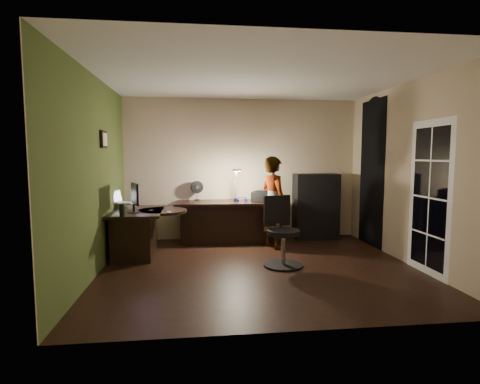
{
  "coord_description": "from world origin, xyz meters",
  "views": [
    {
      "loc": [
        -0.89,
        -5.22,
        1.62
      ],
      "look_at": [
        -0.15,
        1.05,
        1.0
      ],
      "focal_mm": 28.0,
      "sensor_mm": 36.0,
      "label": 1
    }
  ],
  "objects": [
    {
      "name": "desk_left",
      "position": [
        -1.83,
        0.88,
        0.37
      ],
      "size": [
        0.8,
        1.29,
        0.74
      ],
      "primitive_type": "cube",
      "rotation": [
        0.0,
        0.0,
        0.01
      ],
      "color": "black",
      "rests_on": "floor"
    },
    {
      "name": "desk_fan",
      "position": [
        -0.88,
        1.86,
        0.96
      ],
      "size": [
        0.26,
        0.19,
        0.36
      ],
      "primitive_type": "cube",
      "rotation": [
        0.0,
        0.0,
        0.31
      ],
      "color": "black",
      "rests_on": "desk_right"
    },
    {
      "name": "monitor",
      "position": [
        -1.85,
        0.66,
        0.9
      ],
      "size": [
        0.25,
        0.51,
        0.33
      ],
      "primitive_type": "cube",
      "rotation": [
        0.0,
        0.0,
        0.31
      ],
      "color": "black",
      "rests_on": "desk_left"
    },
    {
      "name": "speaker",
      "position": [
        -1.96,
        0.28,
        0.83
      ],
      "size": [
        0.1,
        0.1,
        0.19
      ],
      "primitive_type": "cylinder",
      "rotation": [
        0.0,
        0.0,
        0.43
      ],
      "color": "black",
      "rests_on": "desk_left"
    },
    {
      "name": "laptop_stand",
      "position": [
        -2.1,
        1.21,
        0.78
      ],
      "size": [
        0.26,
        0.23,
        0.09
      ],
      "primitive_type": "cube",
      "rotation": [
        0.0,
        0.0,
        -0.28
      ],
      "color": "silver",
      "rests_on": "desk_left"
    },
    {
      "name": "wall_front",
      "position": [
        0.0,
        -2.0,
        1.35
      ],
      "size": [
        4.5,
        0.01,
        2.7
      ],
      "primitive_type": "cube",
      "color": "tan",
      "rests_on": "floor"
    },
    {
      "name": "wall_left",
      "position": [
        -2.25,
        0.0,
        1.35
      ],
      "size": [
        0.01,
        4.0,
        2.7
      ],
      "primitive_type": "cube",
      "color": "tan",
      "rests_on": "floor"
    },
    {
      "name": "office_chair",
      "position": [
        0.37,
        0.02,
        0.51
      ],
      "size": [
        0.68,
        0.68,
        1.02
      ],
      "primitive_type": "cube",
      "rotation": [
        0.0,
        0.0,
        0.21
      ],
      "color": "black",
      "rests_on": "floor"
    },
    {
      "name": "wall_right",
      "position": [
        2.25,
        0.0,
        1.35
      ],
      "size": [
        0.01,
        4.0,
        2.7
      ],
      "primitive_type": "cube",
      "color": "tan",
      "rests_on": "floor"
    },
    {
      "name": "phone",
      "position": [
        -1.62,
        0.87,
        0.74
      ],
      "size": [
        0.09,
        0.13,
        0.01
      ],
      "primitive_type": "cube",
      "rotation": [
        0.0,
        0.0,
        -0.33
      ],
      "color": "black",
      "rests_on": "desk_left"
    },
    {
      "name": "french_door",
      "position": [
        2.24,
        -0.55,
        1.05
      ],
      "size": [
        0.02,
        0.92,
        2.1
      ],
      "primitive_type": "cube",
      "color": "white",
      "rests_on": "floor"
    },
    {
      "name": "printer",
      "position": [
        0.37,
        1.5,
        0.88
      ],
      "size": [
        0.55,
        0.5,
        0.2
      ],
      "primitive_type": "cube",
      "rotation": [
        0.0,
        0.0,
        -0.39
      ],
      "color": "black",
      "rests_on": "desk_right"
    },
    {
      "name": "wall_back",
      "position": [
        0.0,
        2.0,
        1.35
      ],
      "size": [
        4.5,
        0.01,
        2.7
      ],
      "primitive_type": "cube",
      "color": "tan",
      "rests_on": "floor"
    },
    {
      "name": "cabinet",
      "position": [
        1.42,
        1.78,
        0.63
      ],
      "size": [
        0.85,
        0.43,
        1.26
      ],
      "primitive_type": "cube",
      "rotation": [
        0.0,
        0.0,
        -0.01
      ],
      "color": "black",
      "rests_on": "floor"
    },
    {
      "name": "desk_right",
      "position": [
        -0.25,
        1.63,
        0.38
      ],
      "size": [
        2.07,
        0.8,
        0.77
      ],
      "primitive_type": "cube",
      "rotation": [
        0.0,
        0.0,
        -0.04
      ],
      "color": "black",
      "rests_on": "floor"
    },
    {
      "name": "pen",
      "position": [
        -1.44,
        0.82,
        0.74
      ],
      "size": [
        0.02,
        0.12,
        0.01
      ],
      "primitive_type": "cube",
      "rotation": [
        0.0,
        0.0,
        -0.08
      ],
      "color": "black",
      "rests_on": "desk_left"
    },
    {
      "name": "headphones",
      "position": [
        -0.06,
        1.51,
        0.82
      ],
      "size": [
        0.2,
        0.11,
        0.09
      ],
      "primitive_type": "cube",
      "rotation": [
        0.0,
        0.0,
        0.21
      ],
      "color": "#111694",
      "rests_on": "desk_right"
    },
    {
      "name": "notepad",
      "position": [
        -2.04,
        0.37,
        0.74
      ],
      "size": [
        0.17,
        0.23,
        0.01
      ],
      "primitive_type": "cube",
      "rotation": [
        0.0,
        0.0,
        0.05
      ],
      "color": "silver",
      "rests_on": "desk_left"
    },
    {
      "name": "floor",
      "position": [
        0.0,
        0.0,
        -0.01
      ],
      "size": [
        4.5,
        4.0,
        0.01
      ],
      "primitive_type": "cube",
      "color": "black",
      "rests_on": "ground"
    },
    {
      "name": "green_wall_overlay",
      "position": [
        -2.24,
        0.0,
        1.35
      ],
      "size": [
        0.0,
        4.0,
        2.7
      ],
      "primitive_type": "cube",
      "color": "#485C28",
      "rests_on": "floor"
    },
    {
      "name": "desk_lamp",
      "position": [
        -0.17,
        1.54,
        1.09
      ],
      "size": [
        0.2,
        0.31,
        0.64
      ],
      "primitive_type": "cube",
      "rotation": [
        0.0,
        0.0,
        -0.15
      ],
      "color": "black",
      "rests_on": "desk_right"
    },
    {
      "name": "person",
      "position": [
        0.45,
        1.12,
        0.8
      ],
      "size": [
        0.58,
        0.68,
        1.6
      ],
      "primitive_type": "imported",
      "rotation": [
        0.0,
        0.0,
        2.0
      ],
      "color": "#D8A88C",
      "rests_on": "floor"
    },
    {
      "name": "mouse",
      "position": [
        -1.31,
        0.54,
        0.75
      ],
      "size": [
        0.08,
        0.1,
        0.03
      ],
      "primitive_type": "ellipsoid",
      "rotation": [
        0.0,
        0.0,
        -0.21
      ],
      "color": "silver",
      "rests_on": "desk_left"
    },
    {
      "name": "arched_doorway",
      "position": [
        2.24,
        1.15,
        1.3
      ],
      "size": [
        0.01,
        0.9,
        2.6
      ],
      "primitive_type": "cube",
      "color": "black",
      "rests_on": "floor"
    },
    {
      "name": "laptop",
      "position": [
        -2.07,
        1.21,
        0.93
      ],
      "size": [
        0.38,
        0.36,
        0.21
      ],
      "primitive_type": "cube",
      "rotation": [
        0.0,
        0.0,
        -0.28
      ],
      "color": "silver",
      "rests_on": "laptop_stand"
    },
    {
      "name": "framed_picture",
      "position": [
        -2.22,
        0.45,
        1.85
      ],
      "size": [
        0.04,
        0.3,
        0.25
      ],
      "primitive_type": "cube",
      "color": "black",
      "rests_on": "wall_left"
    },
    {
      "name": "ceiling",
      "position": [
        0.0,
        0.0,
        2.71
      ],
      "size": [
        4.5,
        4.0,
        0.01
      ],
      "primitive_type": "cube",
      "color": "silver",
      "rests_on": "floor"
    }
  ]
}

